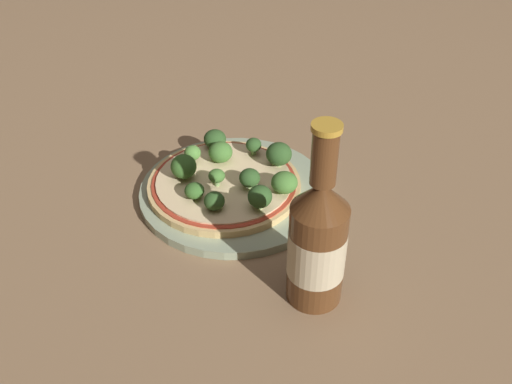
# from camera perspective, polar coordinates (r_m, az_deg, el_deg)

# --- Properties ---
(ground_plane) EXTENTS (3.00, 3.00, 0.00)m
(ground_plane) POSITION_cam_1_polar(r_m,az_deg,el_deg) (0.83, -2.58, 0.27)
(ground_plane) COLOR #846647
(plate) EXTENTS (0.26, 0.26, 0.01)m
(plate) POSITION_cam_1_polar(r_m,az_deg,el_deg) (0.82, -2.26, -0.04)
(plate) COLOR #93A384
(plate) RESTS_ON ground_plane
(pizza) EXTENTS (0.21, 0.21, 0.01)m
(pizza) POSITION_cam_1_polar(r_m,az_deg,el_deg) (0.81, -3.04, 0.79)
(pizza) COLOR tan
(pizza) RESTS_ON plate
(broccoli_floret_0) EXTENTS (0.03, 0.03, 0.02)m
(broccoli_floret_0) POSITION_cam_1_polar(r_m,az_deg,el_deg) (0.77, -5.89, 0.12)
(broccoli_floret_0) COLOR #7A9E5B
(broccoli_floret_0) RESTS_ON pizza
(broccoli_floret_1) EXTENTS (0.03, 0.03, 0.03)m
(broccoli_floret_1) POSITION_cam_1_polar(r_m,az_deg,el_deg) (0.75, 0.45, -0.43)
(broccoli_floret_1) COLOR #7A9E5B
(broccoli_floret_1) RESTS_ON pizza
(broccoli_floret_2) EXTENTS (0.03, 0.03, 0.02)m
(broccoli_floret_2) POSITION_cam_1_polar(r_m,az_deg,el_deg) (0.75, -3.99, -0.86)
(broccoli_floret_2) COLOR #7A9E5B
(broccoli_floret_2) RESTS_ON pizza
(broccoli_floret_3) EXTENTS (0.03, 0.03, 0.03)m
(broccoli_floret_3) POSITION_cam_1_polar(r_m,az_deg,el_deg) (0.84, -3.40, 3.81)
(broccoli_floret_3) COLOR #7A9E5B
(broccoli_floret_3) RESTS_ON pizza
(broccoli_floret_4) EXTENTS (0.03, 0.03, 0.04)m
(broccoli_floret_4) POSITION_cam_1_polar(r_m,az_deg,el_deg) (0.80, -6.91, 2.42)
(broccoli_floret_4) COLOR #7A9E5B
(broccoli_floret_4) RESTS_ON pizza
(broccoli_floret_5) EXTENTS (0.02, 0.02, 0.02)m
(broccoli_floret_5) POSITION_cam_1_polar(r_m,az_deg,el_deg) (0.79, -3.77, 1.52)
(broccoli_floret_5) COLOR #7A9E5B
(broccoli_floret_5) RESTS_ON pizza
(broccoli_floret_6) EXTENTS (0.04, 0.04, 0.03)m
(broccoli_floret_6) POSITION_cam_1_polar(r_m,az_deg,el_deg) (0.82, 2.19, 3.64)
(broccoli_floret_6) COLOR #7A9E5B
(broccoli_floret_6) RESTS_ON pizza
(broccoli_floret_7) EXTENTS (0.03, 0.03, 0.03)m
(broccoli_floret_7) POSITION_cam_1_polar(r_m,az_deg,el_deg) (0.78, -0.61, 1.35)
(broccoli_floret_7) COLOR #7A9E5B
(broccoli_floret_7) RESTS_ON pizza
(broccoli_floret_8) EXTENTS (0.02, 0.02, 0.03)m
(broccoli_floret_8) POSITION_cam_1_polar(r_m,az_deg,el_deg) (0.85, -0.23, 4.49)
(broccoli_floret_8) COLOR #7A9E5B
(broccoli_floret_8) RESTS_ON pizza
(broccoli_floret_9) EXTENTS (0.03, 0.03, 0.03)m
(broccoli_floret_9) POSITION_cam_1_polar(r_m,az_deg,el_deg) (0.78, 2.73, 0.90)
(broccoli_floret_9) COLOR #7A9E5B
(broccoli_floret_9) RESTS_ON pizza
(broccoli_floret_10) EXTENTS (0.02, 0.02, 0.03)m
(broccoli_floret_10) POSITION_cam_1_polar(r_m,az_deg,el_deg) (0.84, -6.06, 3.71)
(broccoli_floret_10) COLOR #7A9E5B
(broccoli_floret_10) RESTS_ON pizza
(broccoli_floret_11) EXTENTS (0.03, 0.03, 0.03)m
(broccoli_floret_11) POSITION_cam_1_polar(r_m,az_deg,el_deg) (0.87, -3.93, 5.06)
(broccoli_floret_11) COLOR #7A9E5B
(broccoli_floret_11) RESTS_ON pizza
(beer_bottle) EXTENTS (0.06, 0.06, 0.22)m
(beer_bottle) POSITION_cam_1_polar(r_m,az_deg,el_deg) (0.63, 5.88, -4.65)
(beer_bottle) COLOR #563319
(beer_bottle) RESTS_ON ground_plane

